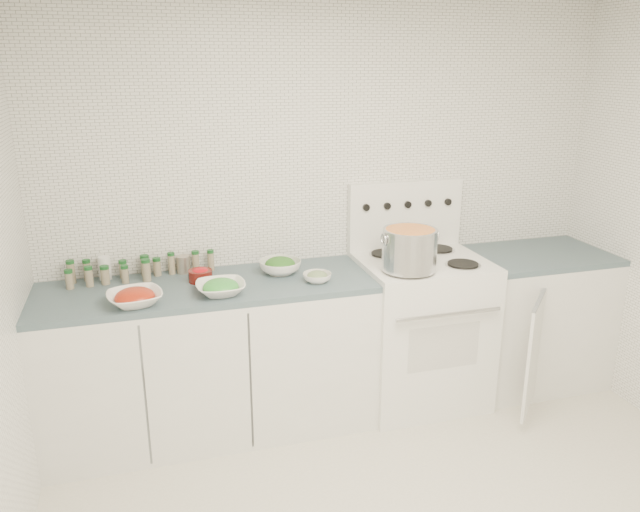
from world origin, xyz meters
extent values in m
cube|color=white|center=(0.00, 1.51, 1.25)|extent=(3.50, 0.02, 2.50)
cube|color=white|center=(-0.82, 1.19, 0.43)|extent=(1.85, 0.62, 0.86)
cube|color=#3F575F|center=(-0.82, 1.19, 0.88)|extent=(1.85, 0.62, 0.03)
cube|color=white|center=(0.48, 1.18, 0.46)|extent=(0.76, 0.65, 0.92)
cube|color=black|center=(0.48, 0.86, 0.50)|extent=(0.45, 0.01, 0.28)
cylinder|color=silver|center=(0.48, 0.82, 0.72)|extent=(0.65, 0.02, 0.02)
cube|color=white|center=(0.48, 1.18, 0.93)|extent=(0.76, 0.65, 0.01)
cube|color=white|center=(0.48, 1.47, 1.15)|extent=(0.76, 0.06, 0.43)
cylinder|color=silver|center=(0.30, 1.02, 0.94)|extent=(0.21, 0.21, 0.01)
cylinder|color=black|center=(0.30, 1.02, 0.94)|extent=(0.18, 0.18, 0.01)
cylinder|color=silver|center=(0.66, 1.02, 0.94)|extent=(0.21, 0.21, 0.01)
cylinder|color=black|center=(0.66, 1.02, 0.94)|extent=(0.18, 0.18, 0.01)
cylinder|color=silver|center=(0.30, 1.33, 0.94)|extent=(0.21, 0.21, 0.01)
cylinder|color=black|center=(0.30, 1.33, 0.94)|extent=(0.18, 0.18, 0.01)
cylinder|color=silver|center=(0.66, 1.33, 0.94)|extent=(0.21, 0.21, 0.01)
cylinder|color=black|center=(0.66, 1.33, 0.94)|extent=(0.18, 0.18, 0.01)
cylinder|color=black|center=(0.20, 1.44, 1.22)|extent=(0.04, 0.02, 0.04)
cylinder|color=black|center=(0.34, 1.44, 1.22)|extent=(0.04, 0.02, 0.04)
cylinder|color=black|center=(0.48, 1.44, 1.22)|extent=(0.04, 0.02, 0.04)
cylinder|color=black|center=(0.62, 1.44, 1.22)|extent=(0.04, 0.02, 0.04)
cylinder|color=black|center=(0.76, 1.44, 1.22)|extent=(0.04, 0.02, 0.04)
cube|color=white|center=(1.30, 1.19, 0.43)|extent=(0.89, 0.62, 0.86)
cube|color=#3F575F|center=(1.30, 1.19, 0.88)|extent=(0.89, 0.62, 0.03)
cube|color=white|center=(1.01, 0.73, 0.43)|extent=(0.29, 0.30, 0.70)
cylinder|color=silver|center=(0.31, 1.00, 1.07)|extent=(0.31, 0.31, 0.24)
cylinder|color=#C6601C|center=(0.31, 1.00, 1.17)|extent=(0.28, 0.28, 0.03)
torus|color=silver|center=(0.15, 1.00, 1.14)|extent=(0.01, 0.08, 0.08)
torus|color=silver|center=(0.47, 1.00, 1.14)|extent=(0.01, 0.08, 0.08)
imported|color=white|center=(-1.21, 1.00, 0.93)|extent=(0.32, 0.32, 0.07)
ellipsoid|color=#C03710|center=(-1.21, 1.00, 0.95)|extent=(0.20, 0.20, 0.09)
imported|color=white|center=(-0.77, 1.03, 0.93)|extent=(0.26, 0.26, 0.06)
ellipsoid|color=green|center=(-0.77, 1.03, 0.95)|extent=(0.19, 0.19, 0.08)
imported|color=white|center=(-0.39, 1.28, 0.94)|extent=(0.26, 0.26, 0.08)
ellipsoid|color=#22631C|center=(-0.39, 1.28, 0.96)|extent=(0.18, 0.18, 0.08)
imported|color=white|center=(-0.22, 1.07, 0.93)|extent=(0.20, 0.20, 0.05)
ellipsoid|color=#28491D|center=(-0.22, 1.07, 0.94)|extent=(0.12, 0.12, 0.05)
cylinder|color=#55130E|center=(-0.85, 1.26, 0.93)|extent=(0.13, 0.13, 0.07)
ellipsoid|color=red|center=(-0.85, 1.26, 0.96)|extent=(0.10, 0.10, 0.05)
cylinder|color=white|center=(-1.36, 1.45, 0.97)|extent=(0.09, 0.09, 0.13)
cylinder|color=#A09587|center=(-0.93, 1.44, 0.95)|extent=(0.08, 0.08, 0.10)
cylinder|color=gray|center=(-1.54, 1.43, 0.96)|extent=(0.04, 0.04, 0.12)
cylinder|color=#164D1F|center=(-1.54, 1.43, 1.02)|extent=(0.05, 0.05, 0.02)
cylinder|color=gray|center=(-1.46, 1.45, 0.95)|extent=(0.04, 0.04, 0.11)
cylinder|color=#164D1F|center=(-1.46, 1.45, 1.02)|extent=(0.04, 0.04, 0.02)
cylinder|color=gray|center=(-1.27, 1.45, 0.94)|extent=(0.04, 0.04, 0.09)
cylinder|color=#164D1F|center=(-1.27, 1.45, 1.00)|extent=(0.05, 0.05, 0.02)
cylinder|color=gray|center=(-1.14, 1.45, 0.95)|extent=(0.05, 0.05, 0.11)
cylinder|color=#164D1F|center=(-1.14, 1.45, 1.01)|extent=(0.05, 0.05, 0.02)
cylinder|color=gray|center=(-1.08, 1.43, 0.94)|extent=(0.04, 0.04, 0.09)
cylinder|color=#164D1F|center=(-1.08, 1.43, 1.00)|extent=(0.05, 0.05, 0.02)
cylinder|color=gray|center=(-0.77, 1.44, 0.95)|extent=(0.04, 0.04, 0.11)
cylinder|color=#164D1F|center=(-0.77, 1.44, 1.02)|extent=(0.04, 0.04, 0.02)
cylinder|color=gray|center=(-1.00, 1.44, 0.96)|extent=(0.04, 0.04, 0.11)
cylinder|color=#164D1F|center=(-1.00, 1.44, 1.02)|extent=(0.04, 0.04, 0.02)
cylinder|color=gray|center=(-0.86, 1.44, 0.96)|extent=(0.04, 0.04, 0.11)
cylinder|color=#164D1F|center=(-0.86, 1.44, 1.02)|extent=(0.04, 0.04, 0.02)
cylinder|color=gray|center=(-1.55, 1.34, 0.95)|extent=(0.04, 0.04, 0.09)
cylinder|color=#164D1F|center=(-1.55, 1.34, 1.00)|extent=(0.04, 0.04, 0.02)
cylinder|color=gray|center=(-1.44, 1.35, 0.95)|extent=(0.04, 0.04, 0.10)
cylinder|color=#164D1F|center=(-1.44, 1.35, 1.01)|extent=(0.04, 0.04, 0.02)
cylinder|color=gray|center=(-1.36, 1.36, 0.94)|extent=(0.05, 0.05, 0.09)
cylinder|color=#164D1F|center=(-1.36, 1.36, 1.00)|extent=(0.05, 0.05, 0.02)
cylinder|color=gray|center=(-1.26, 1.35, 0.94)|extent=(0.04, 0.04, 0.09)
cylinder|color=#164D1F|center=(-1.26, 1.35, 0.99)|extent=(0.04, 0.04, 0.02)
cylinder|color=gray|center=(-1.14, 1.35, 0.95)|extent=(0.05, 0.05, 0.11)
cylinder|color=#164D1F|center=(-1.14, 1.35, 1.02)|extent=(0.05, 0.05, 0.02)
camera|label=1|loc=(-1.13, -2.10, 2.10)|focal=35.00mm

